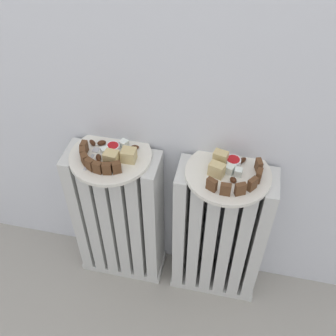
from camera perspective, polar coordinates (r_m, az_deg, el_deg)
ground_plane at (r=1.58m, az=-2.32°, el=-22.95°), size 6.00×6.00×0.00m
radiator_left at (r=1.49m, az=-7.02°, el=-7.14°), size 0.32×0.14×0.60m
radiator_right at (r=1.45m, az=7.29°, el=-9.56°), size 0.32×0.14×0.60m
plate_left at (r=1.27m, az=-8.22°, el=1.69°), size 0.26×0.26×0.01m
plate_right at (r=1.21m, az=8.60°, el=-0.82°), size 0.26×0.26×0.01m
dark_cake_slice_left_0 at (r=1.27m, az=-11.90°, el=2.93°), size 0.02×0.03×0.04m
dark_cake_slice_left_1 at (r=1.25m, az=-12.08°, el=2.07°), size 0.03×0.03×0.04m
dark_cake_slice_left_2 at (r=1.23m, az=-11.81°, el=1.23°), size 0.03×0.03×0.04m
dark_cake_slice_left_3 at (r=1.21m, az=-11.11°, el=0.54°), size 0.03×0.03×0.04m
dark_cake_slice_left_4 at (r=1.20m, az=-10.05°, el=0.07°), size 0.03×0.02×0.04m
dark_cake_slice_left_5 at (r=1.19m, az=-8.75°, el=-0.10°), size 0.03×0.02×0.04m
dark_cake_slice_left_6 at (r=1.19m, az=-7.39°, el=0.07°), size 0.03×0.03×0.04m
marble_cake_slice_left_0 at (r=1.22m, az=-8.11°, el=1.45°), size 0.05×0.04×0.04m
marble_cake_slice_left_1 at (r=1.22m, az=-5.65°, el=1.84°), size 0.04×0.04×0.04m
turkish_delight_left_0 at (r=1.28m, az=-6.33°, el=3.48°), size 0.03×0.03×0.02m
turkish_delight_left_1 at (r=1.26m, az=-9.00°, el=2.43°), size 0.03×0.03×0.02m
medjool_date_left_0 at (r=1.30m, az=-9.47°, el=3.57°), size 0.03×0.03×0.02m
medjool_date_left_1 at (r=1.25m, az=-9.93°, el=1.49°), size 0.03×0.03×0.02m
medjool_date_left_2 at (r=1.30m, az=-10.76°, el=3.60°), size 0.03×0.03×0.02m
medjool_date_left_3 at (r=1.27m, az=-4.77°, el=2.97°), size 0.03×0.02×0.02m
jam_bowl_left at (r=1.27m, az=-7.86°, el=2.92°), size 0.04×0.04×0.02m
dark_cake_slice_right_0 at (r=1.14m, az=6.28°, el=-2.38°), size 0.03×0.03×0.04m
dark_cake_slice_right_1 at (r=1.13m, az=8.25°, el=-3.04°), size 0.03×0.02×0.04m
dark_cake_slice_right_2 at (r=1.14m, az=10.32°, el=-2.99°), size 0.03×0.03×0.04m
dark_cake_slice_right_3 at (r=1.16m, az=11.99°, el=-2.27°), size 0.03×0.03×0.04m
dark_cake_slice_right_4 at (r=1.19m, az=12.89°, el=-1.06°), size 0.02×0.03×0.04m
dark_cake_slice_right_5 at (r=1.21m, az=12.86°, el=0.32°), size 0.02×0.03×0.04m
marble_cake_slice_right_0 at (r=1.18m, az=6.98°, el=-0.24°), size 0.05×0.04×0.04m
marble_cake_slice_right_1 at (r=1.21m, az=7.50°, el=1.34°), size 0.05×0.04×0.05m
turkish_delight_right_0 at (r=1.20m, az=8.83°, el=-0.15°), size 0.03×0.03×0.03m
turkish_delight_right_1 at (r=1.20m, az=10.03°, el=-0.58°), size 0.02×0.02×0.02m
medjool_date_right_0 at (r=1.18m, az=9.32°, el=-1.71°), size 0.03×0.03×0.02m
medjool_date_right_1 at (r=1.24m, az=10.59°, el=1.09°), size 0.03×0.03×0.02m
jam_bowl_right at (r=1.22m, az=9.28°, el=0.87°), size 0.05×0.05×0.03m
fork at (r=1.26m, az=-10.84°, el=1.59°), size 0.02×0.11×0.00m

